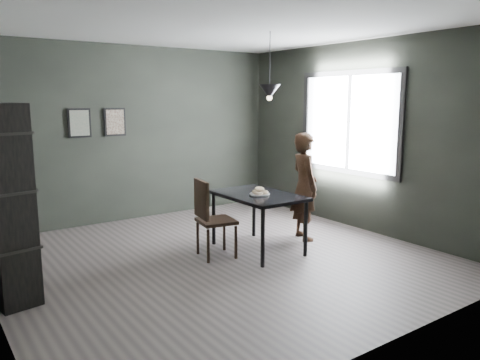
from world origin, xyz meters
TOP-DOWN VIEW (x-y plane):
  - ground at (0.00, 0.00)m, footprint 5.00×5.00m
  - back_wall at (0.00, 2.50)m, footprint 5.00×0.10m
  - ceiling at (0.00, 0.00)m, footprint 5.00×5.00m
  - window_assembly at (2.47, 0.20)m, footprint 0.04×1.96m
  - cafe_table at (0.60, 0.00)m, footprint 0.80×1.20m
  - white_plate at (0.57, -0.07)m, footprint 0.23×0.23m
  - donut_pile at (0.57, -0.07)m, footprint 0.21×0.21m
  - woman at (1.44, 0.04)m, footprint 0.51×0.63m
  - wood_chair at (-0.06, 0.11)m, footprint 0.50×0.50m
  - shelf_unit at (-2.32, 0.15)m, footprint 0.47×0.69m
  - pendant_lamp at (0.85, 0.10)m, footprint 0.28×0.28m
  - framed_print_left at (-0.90, 2.47)m, footprint 0.34×0.04m
  - framed_print_right at (-0.35, 2.47)m, footprint 0.34×0.04m

SIDE VIEW (x-z plane):
  - ground at x=0.00m, z-range 0.00..0.00m
  - wood_chair at x=-0.06m, z-range 0.07..1.05m
  - cafe_table at x=0.60m, z-range 0.30..1.05m
  - woman at x=1.44m, z-range 0.00..1.50m
  - white_plate at x=0.57m, z-range 0.75..0.76m
  - donut_pile at x=0.57m, z-range 0.75..0.84m
  - shelf_unit at x=-2.32m, z-range 0.00..1.92m
  - back_wall at x=0.00m, z-range 0.00..2.80m
  - window_assembly at x=2.47m, z-range 0.82..2.38m
  - framed_print_left at x=-0.90m, z-range 1.38..1.82m
  - framed_print_right at x=-0.35m, z-range 1.38..1.82m
  - pendant_lamp at x=0.85m, z-range 1.62..2.48m
  - ceiling at x=0.00m, z-range 2.79..2.81m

